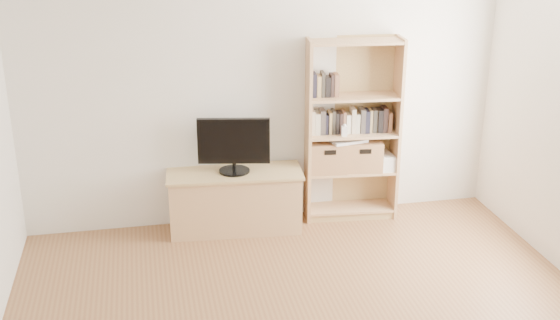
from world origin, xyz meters
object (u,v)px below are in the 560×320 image
object	(u,v)px
baby_monitor	(344,131)
basket_right	(362,155)
laptop	(347,140)
basket_left	(327,156)
bookshelf	(352,131)
tv_stand	(235,202)
television	(234,145)

from	to	relation	value
baby_monitor	basket_right	size ratio (longest dim) A/B	0.28
basket_right	laptop	size ratio (longest dim) A/B	1.05
basket_right	basket_left	bearing A→B (deg)	-177.39
bookshelf	tv_stand	bearing A→B (deg)	-171.59
laptop	tv_stand	bearing A→B (deg)	172.35
tv_stand	basket_right	size ratio (longest dim) A/B	3.43
basket_left	basket_right	bearing A→B (deg)	0.30
bookshelf	television	distance (m)	1.15
tv_stand	television	size ratio (longest dim) A/B	1.84
baby_monitor	laptop	xyz separation A→B (m)	(0.05, 0.08, -0.11)
bookshelf	laptop	size ratio (longest dim) A/B	5.26
tv_stand	television	distance (m)	0.56
tv_stand	baby_monitor	world-z (taller)	baby_monitor
tv_stand	bookshelf	distance (m)	1.30
tv_stand	laptop	xyz separation A→B (m)	(1.09, 0.06, 0.52)
basket_left	laptop	distance (m)	0.24
television	basket_right	distance (m)	1.27
basket_right	laptop	world-z (taller)	laptop
bookshelf	basket_left	bearing A→B (deg)	-178.81
bookshelf	basket_right	world-z (taller)	bookshelf
tv_stand	television	world-z (taller)	television
television	laptop	world-z (taller)	television
basket_left	television	bearing A→B (deg)	-169.43
laptop	baby_monitor	bearing A→B (deg)	-135.60
basket_left	baby_monitor	bearing A→B (deg)	-33.86
bookshelf	laptop	distance (m)	0.10
tv_stand	baby_monitor	distance (m)	1.22
television	basket_left	world-z (taller)	television
baby_monitor	laptop	bearing A→B (deg)	64.27
tv_stand	basket_right	distance (m)	1.30
baby_monitor	basket_right	distance (m)	0.36
bookshelf	baby_monitor	size ratio (longest dim) A/B	17.85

